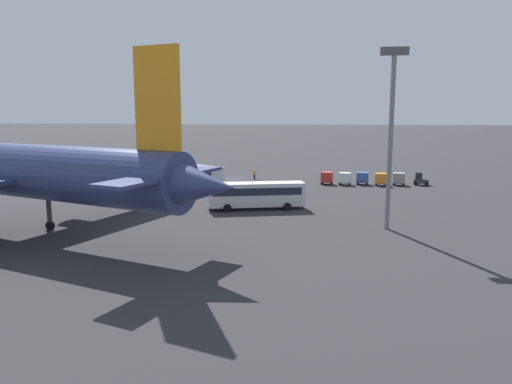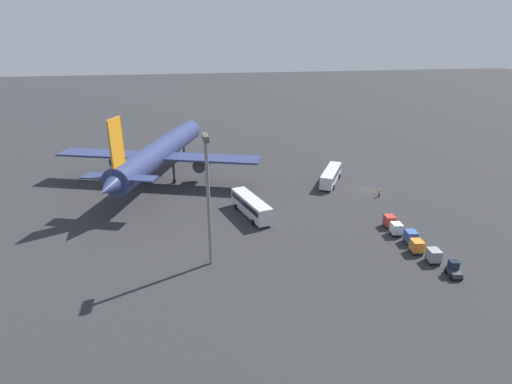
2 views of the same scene
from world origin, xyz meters
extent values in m
plane|color=#2D2D30|center=(0.00, 0.00, 0.00)|extent=(600.00, 600.00, 0.00)
cylinder|color=navy|center=(16.05, 42.13, 6.71)|extent=(42.08, 19.99, 5.16)
cone|color=navy|center=(37.39, 34.09, 6.71)|extent=(7.04, 6.59, 4.90)
cone|color=navy|center=(-5.53, 50.25, 6.71)|extent=(7.91, 6.71, 4.64)
cube|color=navy|center=(18.43, 54.56, 6.06)|extent=(12.21, 20.49, 0.44)
cube|color=navy|center=(9.64, 31.21, 6.06)|extent=(12.21, 20.49, 0.44)
cube|color=orange|center=(-2.07, 48.95, 13.41)|extent=(4.15, 1.85, 8.25)
cube|color=navy|center=(-2.47, 49.10, 7.22)|extent=(7.54, 13.61, 0.28)
cylinder|color=#38383D|center=(18.59, 51.33, 4.42)|extent=(5.83, 4.47, 2.84)
cylinder|color=#38383D|center=(11.89, 33.53, 4.42)|extent=(5.83, 4.47, 2.84)
cylinder|color=#38383D|center=(30.14, 36.82, 2.06)|extent=(0.50, 0.50, 4.13)
cylinder|color=black|center=(30.14, 36.82, 0.45)|extent=(1.02, 0.79, 0.90)
cylinder|color=#38383D|center=(15.22, 46.02, 2.06)|extent=(0.50, 0.50, 4.13)
cylinder|color=black|center=(15.22, 46.02, 0.45)|extent=(1.02, 0.79, 0.90)
cylinder|color=#38383D|center=(12.85, 39.75, 2.06)|extent=(0.50, 0.50, 4.13)
cylinder|color=black|center=(12.85, 39.75, 0.45)|extent=(1.02, 0.79, 0.90)
cube|color=silver|center=(5.79, 5.93, 1.78)|extent=(12.04, 8.82, 2.67)
cube|color=#192333|center=(5.79, 5.93, 2.25)|extent=(11.21, 8.32, 0.85)
cylinder|color=black|center=(9.81, 5.02, 0.50)|extent=(1.01, 0.78, 1.00)
cylinder|color=black|center=(8.39, 2.72, 0.50)|extent=(1.01, 0.78, 1.00)
cylinder|color=black|center=(3.19, 9.13, 0.50)|extent=(1.01, 0.78, 1.00)
cylinder|color=black|center=(1.76, 6.83, 0.50)|extent=(1.01, 0.78, 1.00)
cube|color=silver|center=(-7.53, 26.53, 1.91)|extent=(12.41, 5.41, 2.93)
cube|color=#192333|center=(-7.53, 26.53, 2.43)|extent=(11.47, 5.22, 0.94)
cylinder|color=black|center=(-4.20, 28.75, 0.50)|extent=(1.04, 0.53, 1.00)
cylinder|color=black|center=(-3.55, 26.08, 0.50)|extent=(1.04, 0.53, 1.00)
cylinder|color=black|center=(-11.50, 26.99, 0.50)|extent=(1.04, 0.53, 1.00)
cylinder|color=black|center=(-10.86, 24.31, 0.50)|extent=(1.04, 0.53, 1.00)
cube|color=#333338|center=(-32.59, 3.73, 0.65)|extent=(2.62, 1.78, 0.70)
cube|color=#192333|center=(-32.18, 3.64, 1.55)|extent=(1.31, 1.37, 1.10)
cylinder|color=black|center=(-31.62, 4.23, 0.30)|extent=(0.63, 0.34, 0.60)
cylinder|color=black|center=(-31.92, 2.86, 0.30)|extent=(0.63, 0.34, 0.60)
cylinder|color=black|center=(-33.26, 4.59, 0.30)|extent=(0.63, 0.34, 0.60)
cylinder|color=black|center=(-33.56, 3.22, 0.30)|extent=(0.63, 0.34, 0.60)
cylinder|color=#1E1E2D|center=(-4.20, -0.43, 0.42)|extent=(0.32, 0.32, 0.85)
cylinder|color=orange|center=(-4.20, -0.43, 1.18)|extent=(0.38, 0.38, 0.65)
sphere|color=tan|center=(-4.20, -0.43, 1.62)|extent=(0.24, 0.24, 0.24)
cube|color=#38383D|center=(-28.84, 4.29, 0.41)|extent=(2.23, 1.96, 0.10)
cube|color=gray|center=(-28.84, 4.29, 1.26)|extent=(2.12, 1.87, 1.60)
cylinder|color=black|center=(-27.99, 4.80, 0.18)|extent=(0.37, 0.17, 0.36)
cylinder|color=black|center=(-28.19, 3.54, 0.18)|extent=(0.37, 0.17, 0.36)
cylinder|color=black|center=(-29.49, 5.03, 0.18)|extent=(0.37, 0.17, 0.36)
cylinder|color=black|center=(-29.69, 3.77, 0.18)|extent=(0.37, 0.17, 0.36)
cube|color=#38383D|center=(-25.89, 5.07, 0.41)|extent=(2.23, 1.96, 0.10)
cube|color=orange|center=(-25.89, 5.07, 1.26)|extent=(2.12, 1.87, 1.60)
cylinder|color=black|center=(-25.04, 5.59, 0.18)|extent=(0.37, 0.17, 0.36)
cylinder|color=black|center=(-25.23, 4.32, 0.18)|extent=(0.37, 0.17, 0.36)
cylinder|color=black|center=(-26.54, 5.82, 0.18)|extent=(0.37, 0.17, 0.36)
cylinder|color=black|center=(-26.73, 4.55, 0.18)|extent=(0.37, 0.17, 0.36)
cube|color=#38383D|center=(-22.93, 4.23, 0.41)|extent=(2.23, 1.96, 0.10)
cube|color=#33569E|center=(-22.93, 4.23, 1.26)|extent=(2.12, 1.87, 1.60)
cylinder|color=black|center=(-22.08, 4.74, 0.18)|extent=(0.37, 0.17, 0.36)
cylinder|color=black|center=(-22.28, 3.48, 0.18)|extent=(0.37, 0.17, 0.36)
cylinder|color=black|center=(-23.58, 4.97, 0.18)|extent=(0.37, 0.17, 0.36)
cylinder|color=black|center=(-23.78, 3.71, 0.18)|extent=(0.37, 0.17, 0.36)
cube|color=#38383D|center=(-19.97, 4.97, 0.41)|extent=(2.23, 1.96, 0.10)
cube|color=silver|center=(-19.97, 4.97, 1.26)|extent=(2.12, 1.87, 1.60)
cylinder|color=black|center=(-19.13, 5.48, 0.18)|extent=(0.37, 0.17, 0.36)
cylinder|color=black|center=(-19.32, 4.22, 0.18)|extent=(0.37, 0.17, 0.36)
cylinder|color=black|center=(-20.63, 5.71, 0.18)|extent=(0.37, 0.17, 0.36)
cylinder|color=black|center=(-20.82, 4.45, 0.18)|extent=(0.37, 0.17, 0.36)
cube|color=#38383D|center=(-17.02, 4.54, 0.41)|extent=(2.23, 1.96, 0.10)
cube|color=#B72D28|center=(-17.02, 4.54, 1.26)|extent=(2.12, 1.87, 1.60)
cylinder|color=black|center=(-16.17, 5.06, 0.18)|extent=(0.37, 0.17, 0.36)
cylinder|color=black|center=(-16.36, 3.79, 0.18)|extent=(0.37, 0.17, 0.36)
cylinder|color=black|center=(-17.67, 5.29, 0.18)|extent=(0.37, 0.17, 0.36)
cylinder|color=black|center=(-17.87, 4.02, 0.18)|extent=(0.37, 0.17, 0.36)
cylinder|color=slate|center=(-22.46, 35.33, 8.95)|extent=(0.50, 0.50, 17.91)
cube|color=#4C4C4C|center=(-22.46, 35.33, 18.31)|extent=(2.80, 0.70, 0.80)
camera|label=1|loc=(-14.35, 88.15, 12.69)|focal=35.00mm
camera|label=2|loc=(-72.12, 39.37, 30.14)|focal=28.00mm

